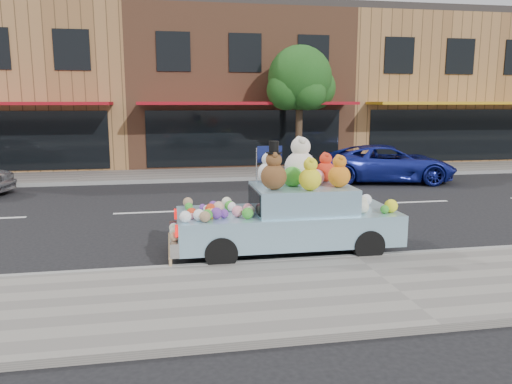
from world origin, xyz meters
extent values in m
plane|color=black|center=(0.00, 0.00, 0.00)|extent=(120.00, 120.00, 0.00)
cube|color=gray|center=(0.00, -6.50, 0.06)|extent=(60.00, 3.00, 0.12)
cube|color=gray|center=(0.00, 6.50, 0.06)|extent=(60.00, 3.00, 0.12)
cube|color=gray|center=(0.00, -5.00, 0.07)|extent=(60.00, 0.12, 0.13)
cube|color=gray|center=(0.00, 5.00, 0.07)|extent=(60.00, 0.12, 0.13)
cube|color=#A07143|center=(-10.00, 12.00, 3.50)|extent=(10.00, 8.00, 7.00)
cube|color=#332D2B|center=(-10.00, 12.00, 7.15)|extent=(10.00, 8.00, 0.30)
cube|color=black|center=(-7.00, 7.98, 5.00)|extent=(1.40, 0.06, 1.60)
cube|color=brown|center=(0.00, 12.00, 3.50)|extent=(10.00, 8.00, 7.00)
cube|color=#332D2B|center=(0.00, 12.00, 7.15)|extent=(10.00, 8.00, 0.30)
cube|color=black|center=(0.00, 7.98, 1.40)|extent=(8.50, 0.06, 2.40)
cube|color=maroon|center=(0.00, 7.10, 2.90)|extent=(9.00, 1.80, 0.12)
cube|color=black|center=(-3.00, 7.98, 5.00)|extent=(1.40, 0.06, 1.60)
cube|color=black|center=(0.00, 7.98, 5.00)|extent=(1.40, 0.06, 1.60)
cube|color=black|center=(3.00, 7.98, 5.00)|extent=(1.40, 0.06, 1.60)
cube|color=#A07143|center=(10.00, 12.00, 3.50)|extent=(10.00, 8.00, 7.00)
cube|color=#332D2B|center=(10.00, 12.00, 7.15)|extent=(10.00, 8.00, 0.30)
cube|color=black|center=(10.00, 7.98, 1.40)|extent=(8.50, 0.06, 2.40)
cube|color=gold|center=(10.00, 7.10, 2.90)|extent=(9.00, 1.80, 0.12)
cube|color=black|center=(7.00, 7.98, 5.00)|extent=(1.40, 0.06, 1.60)
cube|color=black|center=(10.00, 7.98, 5.00)|extent=(1.40, 0.06, 1.60)
cylinder|color=#38281C|center=(2.00, 6.50, 1.60)|extent=(0.28, 0.28, 3.20)
sphere|color=#164914|center=(2.00, 6.50, 3.92)|extent=(2.60, 2.60, 2.60)
sphere|color=#164914|center=(2.70, 6.80, 3.52)|extent=(1.80, 1.80, 1.80)
sphere|color=#164914|center=(1.40, 6.30, 3.42)|extent=(1.60, 1.60, 1.60)
sphere|color=#164914|center=(2.20, 5.90, 3.32)|extent=(1.40, 1.40, 1.40)
sphere|color=#164914|center=(1.70, 7.10, 3.62)|extent=(1.60, 1.60, 1.60)
imported|color=#1C279B|center=(4.67, 3.78, 0.69)|extent=(5.32, 3.24, 1.38)
cylinder|color=black|center=(0.26, -4.98, 0.30)|extent=(0.60, 0.20, 0.60)
cylinder|color=black|center=(0.27, -3.42, 0.30)|extent=(0.60, 0.20, 0.60)
cylinder|color=black|center=(-2.54, -4.96, 0.30)|extent=(0.60, 0.20, 0.60)
cylinder|color=black|center=(-2.53, -3.40, 0.30)|extent=(0.60, 0.20, 0.60)
cube|color=#93C1DC|center=(-1.14, -4.19, 0.55)|extent=(4.31, 1.73, 0.60)
cube|color=#93C1DC|center=(-0.84, -4.20, 1.10)|extent=(1.91, 1.51, 0.50)
cube|color=silver|center=(-3.36, -4.18, 0.40)|extent=(0.17, 1.78, 0.26)
cube|color=red|center=(-3.31, -4.86, 0.72)|extent=(0.06, 0.28, 0.16)
cube|color=red|center=(-3.30, -3.50, 0.72)|extent=(0.06, 0.28, 0.16)
cube|color=black|center=(-1.79, -4.19, 1.10)|extent=(0.05, 1.30, 0.40)
sphere|color=brown|center=(-1.49, -4.54, 1.60)|extent=(0.49, 0.49, 0.49)
sphere|color=brown|center=(-1.49, -4.54, 1.91)|extent=(0.30, 0.30, 0.30)
sphere|color=brown|center=(-1.49, -4.65, 2.01)|extent=(0.12, 0.12, 0.12)
sphere|color=brown|center=(-1.49, -4.43, 2.01)|extent=(0.12, 0.12, 0.12)
cylinder|color=black|center=(-1.49, -4.54, 2.04)|extent=(0.29, 0.29, 0.02)
cylinder|color=black|center=(-1.49, -4.54, 2.15)|extent=(0.18, 0.18, 0.22)
sphere|color=#F4DCC2|center=(-0.78, -3.85, 1.67)|extent=(0.64, 0.64, 0.64)
sphere|color=#F4DCC2|center=(-0.78, -3.85, 2.08)|extent=(0.40, 0.40, 0.40)
sphere|color=#F4DCC2|center=(-0.78, -3.99, 2.21)|extent=(0.15, 0.15, 0.15)
sphere|color=#F4DCC2|center=(-0.78, -3.71, 2.21)|extent=(0.15, 0.15, 0.15)
sphere|color=orange|center=(-0.19, -4.50, 1.56)|extent=(0.43, 0.43, 0.43)
sphere|color=orange|center=(-0.19, -4.50, 1.84)|extent=(0.27, 0.27, 0.27)
sphere|color=orange|center=(-0.19, -4.59, 1.93)|extent=(0.10, 0.10, 0.10)
sphere|color=orange|center=(-0.19, -4.41, 1.93)|extent=(0.10, 0.10, 0.10)
sphere|color=red|center=(-0.23, -3.80, 1.56)|extent=(0.41, 0.41, 0.41)
sphere|color=red|center=(-0.23, -3.80, 1.82)|extent=(0.26, 0.26, 0.26)
sphere|color=red|center=(-0.23, -3.89, 1.91)|extent=(0.10, 0.10, 0.10)
sphere|color=red|center=(-0.23, -3.71, 1.91)|extent=(0.10, 0.10, 0.10)
sphere|color=silver|center=(-1.43, -3.74, 1.56)|extent=(0.42, 0.42, 0.42)
sphere|color=silver|center=(-1.43, -3.74, 1.83)|extent=(0.26, 0.26, 0.26)
sphere|color=silver|center=(-1.43, -3.83, 1.91)|extent=(0.10, 0.10, 0.10)
sphere|color=silver|center=(-1.43, -3.65, 1.91)|extent=(0.10, 0.10, 0.10)
sphere|color=yellow|center=(-0.84, -4.75, 1.56)|extent=(0.42, 0.42, 0.42)
sphere|color=yellow|center=(-0.84, -4.75, 1.83)|extent=(0.26, 0.26, 0.26)
sphere|color=yellow|center=(-0.84, -4.84, 1.92)|extent=(0.10, 0.10, 0.10)
sphere|color=yellow|center=(-0.84, -4.65, 1.92)|extent=(0.10, 0.10, 0.10)
sphere|color=green|center=(-1.04, -4.19, 1.53)|extent=(0.40, 0.40, 0.40)
sphere|color=pink|center=(-0.54, -4.15, 1.50)|extent=(0.32, 0.32, 0.32)
sphere|color=green|center=(-2.75, -4.68, 0.95)|extent=(0.20, 0.20, 0.20)
sphere|color=orange|center=(-2.54, -3.99, 0.93)|extent=(0.16, 0.16, 0.16)
sphere|color=green|center=(-2.02, -4.73, 0.96)|extent=(0.21, 0.21, 0.21)
sphere|color=#B42E13|center=(-2.66, -4.19, 0.95)|extent=(0.20, 0.20, 0.20)
sphere|color=beige|center=(-1.93, -4.56, 0.92)|extent=(0.13, 0.13, 0.13)
sphere|color=white|center=(-2.71, -4.08, 0.93)|extent=(0.15, 0.15, 0.15)
sphere|color=green|center=(-2.25, -4.00, 0.95)|extent=(0.21, 0.21, 0.21)
sphere|color=#5E2D89|center=(-2.56, -3.84, 0.94)|extent=(0.18, 0.18, 0.18)
sphere|color=#B42E13|center=(-2.64, -4.13, 0.95)|extent=(0.19, 0.19, 0.19)
sphere|color=#5E2D89|center=(-2.58, -4.62, 0.96)|extent=(0.22, 0.22, 0.22)
sphere|color=pink|center=(-2.18, -4.53, 0.96)|extent=(0.21, 0.21, 0.21)
sphere|color=white|center=(-3.16, -4.80, 0.96)|extent=(0.21, 0.21, 0.21)
sphere|color=white|center=(-2.10, -4.29, 0.93)|extent=(0.15, 0.15, 0.15)
sphere|color=#8F6E4F|center=(-3.05, -3.47, 0.95)|extent=(0.20, 0.20, 0.20)
sphere|color=orange|center=(-2.68, -4.62, 0.92)|extent=(0.14, 0.14, 0.14)
sphere|color=#5E2D89|center=(-2.43, -4.58, 0.93)|extent=(0.17, 0.17, 0.17)
sphere|color=beige|center=(-2.62, -4.32, 0.92)|extent=(0.13, 0.13, 0.13)
sphere|color=white|center=(-2.23, -3.53, 0.93)|extent=(0.16, 0.16, 0.16)
sphere|color=pink|center=(-3.02, -4.55, 0.92)|extent=(0.13, 0.13, 0.13)
sphere|color=white|center=(-2.91, -4.70, 0.96)|extent=(0.21, 0.21, 0.21)
sphere|color=#5E2D89|center=(-2.78, -3.89, 0.92)|extent=(0.14, 0.14, 0.14)
sphere|color=pink|center=(-1.93, -4.26, 0.95)|extent=(0.19, 0.19, 0.19)
sphere|color=green|center=(-3.05, -3.80, 0.93)|extent=(0.16, 0.16, 0.16)
sphere|color=beige|center=(-2.27, -3.65, 0.96)|extent=(0.22, 0.22, 0.22)
sphere|color=#B42E13|center=(-3.03, -4.49, 0.95)|extent=(0.20, 0.20, 0.20)
sphere|color=beige|center=(-1.91, -4.40, 0.94)|extent=(0.17, 0.17, 0.17)
sphere|color=#8F6E4F|center=(-2.81, -4.84, 0.95)|extent=(0.20, 0.20, 0.20)
sphere|color=white|center=(-2.22, -4.04, 0.95)|extent=(0.19, 0.19, 0.19)
sphere|color=orange|center=(-2.68, -4.30, 0.92)|extent=(0.14, 0.14, 0.14)
sphere|color=#D8A88C|center=(-2.49, -4.13, 0.97)|extent=(0.22, 0.22, 0.22)
sphere|color=beige|center=(-3.36, -4.23, 0.62)|extent=(0.18, 0.18, 0.18)
sphere|color=#8F6E4F|center=(-3.36, -4.42, 0.60)|extent=(0.14, 0.14, 0.14)
sphere|color=beige|center=(-3.36, -4.51, 0.61)|extent=(0.17, 0.17, 0.17)
sphere|color=#5E2D89|center=(-3.36, -4.19, 0.62)|extent=(0.17, 0.17, 0.17)
sphere|color=#8F6E4F|center=(-3.36, -4.85, 0.61)|extent=(0.17, 0.17, 0.17)
sphere|color=yellow|center=(-3.36, -4.18, 0.61)|extent=(0.15, 0.15, 0.15)
sphere|color=pink|center=(-3.36, -4.75, 0.60)|extent=(0.13, 0.13, 0.13)
sphere|color=green|center=(-3.36, -4.69, 0.59)|extent=(0.12, 0.12, 0.12)
sphere|color=beige|center=(0.24, -4.68, 0.98)|extent=(0.25, 0.25, 0.25)
sphere|color=yellow|center=(0.82, -4.69, 0.98)|extent=(0.26, 0.26, 0.26)
sphere|color=green|center=(0.66, -4.76, 0.93)|extent=(0.17, 0.17, 0.17)
sphere|color=beige|center=(0.28, -4.26, 0.96)|extent=(0.22, 0.22, 0.22)
sphere|color=white|center=(0.62, -3.95, 0.97)|extent=(0.23, 0.23, 0.23)
sphere|color=beige|center=(0.48, -4.06, 0.96)|extent=(0.21, 0.21, 0.21)
cylinder|color=#997A54|center=(-3.44, -5.03, 0.17)|extent=(0.06, 0.06, 0.17)
sphere|color=#997A54|center=(-3.44, -5.03, 0.26)|extent=(0.07, 0.07, 0.07)
cylinder|color=#997A54|center=(-3.44, -4.90, 0.17)|extent=(0.06, 0.06, 0.17)
sphere|color=#997A54|center=(-3.44, -4.90, 0.26)|extent=(0.07, 0.07, 0.07)
cylinder|color=#997A54|center=(-3.44, -4.78, 0.17)|extent=(0.06, 0.06, 0.17)
sphere|color=#997A54|center=(-3.44, -4.78, 0.26)|extent=(0.07, 0.07, 0.07)
cylinder|color=#997A54|center=(-3.44, -4.66, 0.17)|extent=(0.06, 0.06, 0.17)
sphere|color=#997A54|center=(-3.44, -4.66, 0.26)|extent=(0.07, 0.07, 0.07)
cylinder|color=#997A54|center=(-3.44, -4.54, 0.17)|extent=(0.06, 0.06, 0.17)
sphere|color=#997A54|center=(-3.44, -4.54, 0.26)|extent=(0.07, 0.07, 0.07)
cylinder|color=#997A54|center=(-3.44, -4.42, 0.17)|extent=(0.06, 0.06, 0.17)
sphere|color=#997A54|center=(-3.44, -4.42, 0.26)|extent=(0.07, 0.07, 0.07)
cylinder|color=#997A54|center=(-3.44, -4.30, 0.17)|extent=(0.06, 0.06, 0.17)
sphere|color=#997A54|center=(-3.44, -4.30, 0.26)|extent=(0.07, 0.07, 0.07)
cylinder|color=#997A54|center=(-3.44, -4.18, 0.17)|extent=(0.06, 0.06, 0.17)
sphere|color=#997A54|center=(-3.44, -4.18, 0.26)|extent=(0.07, 0.07, 0.07)
cylinder|color=#997A54|center=(-3.44, -4.05, 0.17)|extent=(0.06, 0.06, 0.17)
sphere|color=#997A54|center=(-3.44, -4.05, 0.26)|extent=(0.07, 0.07, 0.07)
cylinder|color=#997A54|center=(-3.44, -3.93, 0.17)|extent=(0.06, 0.06, 0.17)
sphere|color=#997A54|center=(-3.44, -3.93, 0.26)|extent=(0.07, 0.07, 0.07)
cylinder|color=#997A54|center=(-3.43, -3.81, 0.17)|extent=(0.06, 0.06, 0.17)
sphere|color=#997A54|center=(-3.43, -3.81, 0.26)|extent=(0.07, 0.07, 0.07)
cylinder|color=#997A54|center=(-3.43, -3.69, 0.17)|extent=(0.06, 0.06, 0.17)
sphere|color=#997A54|center=(-3.43, -3.69, 0.26)|extent=(0.07, 0.07, 0.07)
cylinder|color=#997A54|center=(-3.43, -3.57, 0.17)|extent=(0.06, 0.06, 0.17)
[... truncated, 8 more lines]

